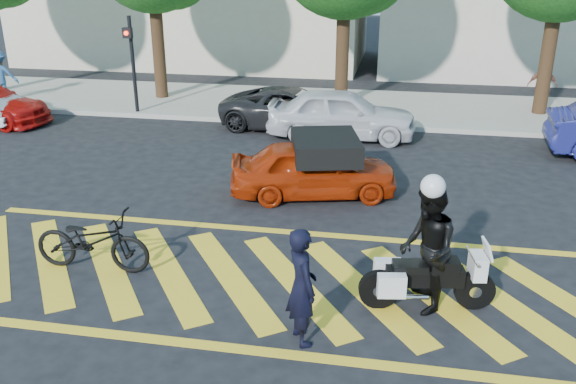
% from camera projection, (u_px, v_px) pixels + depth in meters
% --- Properties ---
extents(ground, '(90.00, 90.00, 0.00)m').
position_uv_depth(ground, '(266.00, 280.00, 10.11)').
color(ground, black).
rests_on(ground, ground).
extents(sidewalk, '(60.00, 5.00, 0.15)m').
position_uv_depth(sidewalk, '(341.00, 106.00, 21.04)').
color(sidewalk, '#9E998E').
rests_on(sidewalk, ground).
extents(crosswalk, '(12.33, 4.00, 0.01)m').
position_uv_depth(crosswalk, '(264.00, 280.00, 10.11)').
color(crosswalk, yellow).
rests_on(crosswalk, ground).
extents(signal_pole, '(0.28, 0.43, 3.20)m').
position_uv_depth(signal_pole, '(132.00, 57.00, 19.39)').
color(signal_pole, black).
rests_on(signal_pole, ground).
extents(officer_bike, '(0.67, 0.75, 1.72)m').
position_uv_depth(officer_bike, '(302.00, 286.00, 8.25)').
color(officer_bike, black).
rests_on(officer_bike, ground).
extents(bicycle, '(2.03, 0.72, 1.06)m').
position_uv_depth(bicycle, '(92.00, 241.00, 10.28)').
color(bicycle, black).
rests_on(bicycle, ground).
extents(police_motorcycle, '(2.06, 0.78, 0.91)m').
position_uv_depth(police_motorcycle, '(425.00, 279.00, 9.16)').
color(police_motorcycle, black).
rests_on(police_motorcycle, ground).
extents(officer_moto, '(0.90, 1.08, 1.99)m').
position_uv_depth(officer_moto, '(427.00, 249.00, 8.99)').
color(officer_moto, black).
rests_on(officer_moto, ground).
extents(red_convertible, '(3.89, 2.30, 1.24)m').
position_uv_depth(red_convertible, '(314.00, 169.00, 13.39)').
color(red_convertible, '#9F2507').
rests_on(red_convertible, ground).
extents(parked_mid_left, '(4.57, 2.39, 1.23)m').
position_uv_depth(parked_mid_left, '(294.00, 109.00, 18.48)').
color(parked_mid_left, black).
rests_on(parked_mid_left, ground).
extents(parked_mid_right, '(4.33, 1.94, 1.45)m').
position_uv_depth(parked_mid_right, '(341.00, 114.00, 17.51)').
color(parked_mid_right, silver).
rests_on(parked_mid_right, ground).
extents(pedestrian_left, '(1.31, 1.06, 1.77)m').
position_uv_depth(pedestrian_left, '(0.00, 75.00, 21.27)').
color(pedestrian_left, teal).
rests_on(pedestrian_left, sidewalk).
extents(pedestrian_right, '(0.97, 0.47, 1.61)m').
position_uv_depth(pedestrian_right, '(542.00, 86.00, 20.01)').
color(pedestrian_right, '#A05B48').
rests_on(pedestrian_right, sidewalk).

